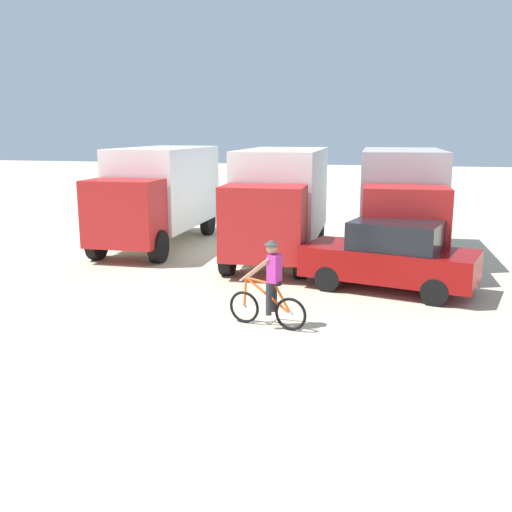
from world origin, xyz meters
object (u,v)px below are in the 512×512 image
Objects in this scene: box_truck_avon_van at (159,191)px; box_truck_grey_hauler at (401,199)px; sedan_parked at (391,256)px; cyclist_orange_shirt at (270,287)px; box_truck_white_box at (280,198)px.

box_truck_grey_hauler is at bearing -1.82° from box_truck_avon_van.
cyclist_orange_shirt is (-2.30, -3.43, -0.04)m from sedan_parked.
cyclist_orange_shirt is (5.65, -7.66, -1.03)m from box_truck_avon_van.
box_truck_avon_van is at bearing 178.18° from box_truck_grey_hauler.
box_truck_grey_hauler is at bearing 87.38° from sedan_parked.
sedan_parked is at bearing -92.62° from box_truck_grey_hauler.
box_truck_grey_hauler reaches higher than sedan_parked.
box_truck_avon_van is at bearing 126.41° from cyclist_orange_shirt.
sedan_parked is 4.13m from cyclist_orange_shirt.
cyclist_orange_shirt is at bearing -123.89° from sedan_parked.
box_truck_white_box is 3.76× the size of cyclist_orange_shirt.
cyclist_orange_shirt reaches higher than sedan_parked.
cyclist_orange_shirt is (1.20, -6.77, -1.03)m from box_truck_white_box.
cyclist_orange_shirt is (-2.48, -7.40, -1.03)m from box_truck_grey_hauler.
box_truck_avon_van is 8.14m from box_truck_grey_hauler.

